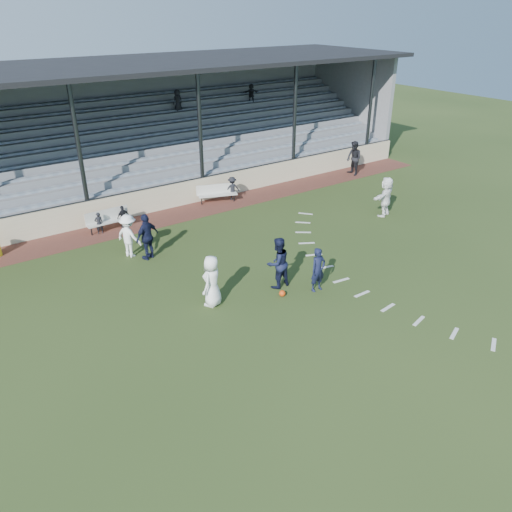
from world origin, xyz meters
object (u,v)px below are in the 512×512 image
at_px(player_white_lead, 212,281).
at_px(official, 354,158).
at_px(football, 282,293).
at_px(player_navy_lead, 318,270).
at_px(bench_right, 216,192).
at_px(bench_left, 108,218).

distance_m(player_white_lead, official, 16.27).
relative_size(football, player_navy_lead, 0.14).
xyz_separation_m(bench_right, player_navy_lead, (-1.61, -9.71, 0.23)).
bearing_deg(player_white_lead, official, 175.04).
distance_m(bench_right, player_navy_lead, 9.84).
height_order(player_white_lead, player_navy_lead, player_white_lead).
distance_m(bench_left, official, 14.98).
height_order(bench_right, player_navy_lead, player_navy_lead).
distance_m(bench_left, football, 9.57).
distance_m(football, player_white_lead, 2.58).
bearing_deg(official, player_white_lead, -53.85).
relative_size(football, player_white_lead, 0.12).
xyz_separation_m(football, player_navy_lead, (1.29, -0.36, 0.71)).
height_order(bench_left, bench_right, same).
distance_m(bench_left, player_white_lead, 8.19).
relative_size(player_white_lead, official, 0.91).
bearing_deg(bench_right, player_navy_lead, -80.37).
relative_size(bench_left, official, 1.00).
bearing_deg(official, bench_right, -86.35).
xyz_separation_m(bench_left, player_white_lead, (0.67, -8.16, 0.33)).
relative_size(bench_right, player_white_lead, 1.11).
bearing_deg(official, bench_left, -83.86).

